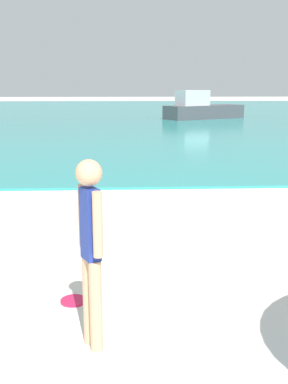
{
  "coord_description": "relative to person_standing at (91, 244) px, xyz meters",
  "views": [
    {
      "loc": [
        -0.54,
        2.17,
        2.28
      ],
      "look_at": [
        -0.24,
        8.05,
        0.91
      ],
      "focal_mm": 43.08,
      "sensor_mm": 36.0,
      "label": 1
    }
  ],
  "objects": [
    {
      "name": "water",
      "position": [
        0.8,
        36.33,
        -0.93
      ],
      "size": [
        160.0,
        60.0,
        0.06
      ],
      "primitive_type": "cube",
      "color": "teal",
      "rests_on": "ground"
    },
    {
      "name": "person_standing",
      "position": [
        0.0,
        0.0,
        0.0
      ],
      "size": [
        0.22,
        0.36,
        1.69
      ],
      "rotation": [
        0.0,
        0.0,
        5.18
      ],
      "color": "#DDAD84",
      "rests_on": "ground"
    },
    {
      "name": "frisbee",
      "position": [
        -0.27,
        0.87,
        -0.95
      ],
      "size": [
        0.28,
        0.28,
        0.03
      ],
      "primitive_type": "cylinder",
      "color": "#E51E4C",
      "rests_on": "ground"
    },
    {
      "name": "boat_far",
      "position": [
        5.83,
        28.05,
        -0.24
      ],
      "size": [
        5.85,
        4.22,
        1.92
      ],
      "rotation": [
        0.0,
        0.0,
        0.48
      ],
      "color": "#4C4C51",
      "rests_on": "water"
    }
  ]
}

